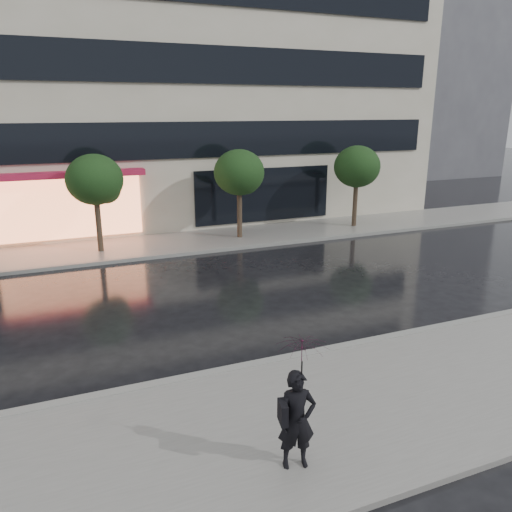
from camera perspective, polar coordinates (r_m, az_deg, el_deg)
ground at (r=12.64m, az=1.37°, el=-10.02°), size 120.00×120.00×0.00m
sidewalk_near at (r=10.12m, az=9.13°, el=-17.21°), size 60.00×4.50×0.12m
sidewalk_far at (r=21.82m, az=-9.50°, el=1.43°), size 60.00×3.50×0.12m
curb_near at (r=11.80m, az=3.37°, el=-11.70°), size 60.00×0.25×0.14m
curb_far at (r=20.17m, az=-8.36°, el=0.27°), size 60.00×0.25×0.14m
office_building at (r=28.88m, az=-14.19°, el=22.69°), size 30.00×12.76×18.00m
bg_building_right at (r=49.10m, az=17.12°, el=18.53°), size 12.00×12.00×16.00m
tree_mid_west at (r=20.62m, az=-17.78°, el=8.12°), size 2.20×2.20×3.99m
tree_mid_east at (r=21.93m, az=-1.81°, el=9.34°), size 2.20×2.20×3.99m
tree_far_east at (r=24.67m, az=11.55°, el=9.82°), size 2.20×2.20×3.99m
pedestrian_with_umbrella at (r=7.95m, az=4.99°, el=-14.80°), size 0.96×0.97×2.23m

